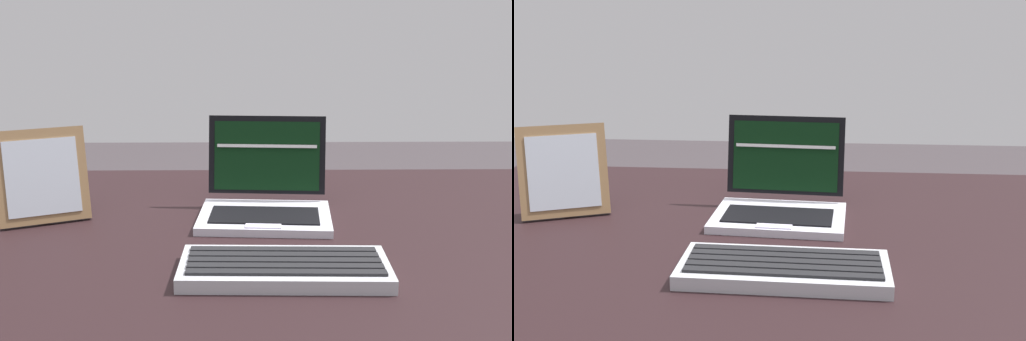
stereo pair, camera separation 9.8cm
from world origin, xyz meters
TOP-DOWN VIEW (x-y plane):
  - desk at (0.00, 0.00)m, footprint 1.41×0.83m
  - laptop_front at (-0.02, 0.08)m, footprint 0.25×0.22m
  - external_keyboard at (-0.00, -0.19)m, footprint 0.31×0.14m
  - photo_frame at (-0.43, 0.05)m, footprint 0.17×0.11m

SIDE VIEW (x-z plane):
  - desk at x=0.00m, z-range 0.27..0.99m
  - external_keyboard at x=0.00m, z-range 0.72..0.75m
  - laptop_front at x=-0.02m, z-range 0.67..0.85m
  - photo_frame at x=-0.43m, z-range 0.72..0.90m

